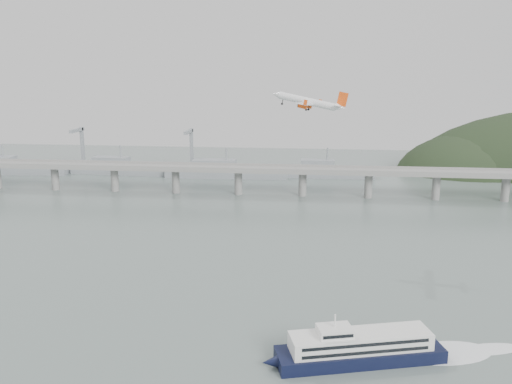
# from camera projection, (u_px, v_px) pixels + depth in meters

# --- Properties ---
(ground) EXTENTS (900.00, 900.00, 0.00)m
(ground) POSITION_uv_depth(u_px,v_px,m) (242.00, 305.00, 227.55)
(ground) COLOR slate
(ground) RESTS_ON ground
(bridge) EXTENTS (800.00, 22.00, 23.90)m
(bridge) POSITION_uv_depth(u_px,v_px,m) (275.00, 173.00, 417.34)
(bridge) COLOR gray
(bridge) RESTS_ON ground
(distant_fleet) EXTENTS (453.00, 60.90, 40.00)m
(distant_fleet) POSITION_uv_depth(u_px,v_px,m) (114.00, 168.00, 499.53)
(distant_fleet) COLOR gray
(distant_fleet) RESTS_ON ground
(ferry) EXTENTS (92.21, 34.94, 17.74)m
(ferry) POSITION_uv_depth(u_px,v_px,m) (360.00, 348.00, 183.09)
(ferry) COLOR black
(ferry) RESTS_ON ground
(airliner) EXTENTS (38.84, 35.58, 10.49)m
(airliner) POSITION_uv_depth(u_px,v_px,m) (309.00, 102.00, 269.68)
(airliner) COLOR white
(airliner) RESTS_ON ground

